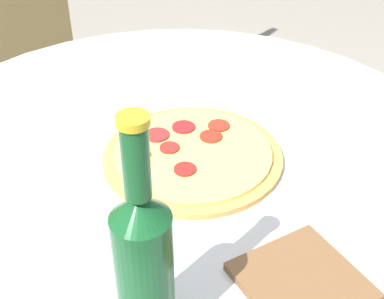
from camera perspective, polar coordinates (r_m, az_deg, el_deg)
name	(u,v)px	position (r m, az deg, el deg)	size (l,w,h in m)	color
table	(178,222)	(1.00, -1.56, -7.75)	(1.02, 1.02, 0.69)	silver
pizza	(192,155)	(0.87, -0.03, -0.62)	(0.29, 0.29, 0.02)	#C68E47
beer_bottle	(144,263)	(0.56, -5.16, -11.99)	(0.06, 0.06, 0.29)	#144C23
pizza_paddle	(314,295)	(0.68, 12.88, -14.89)	(0.19, 0.26, 0.02)	brown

